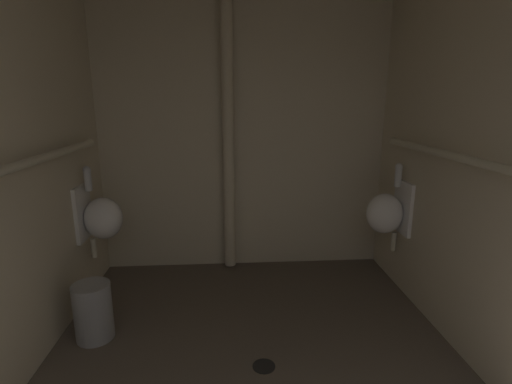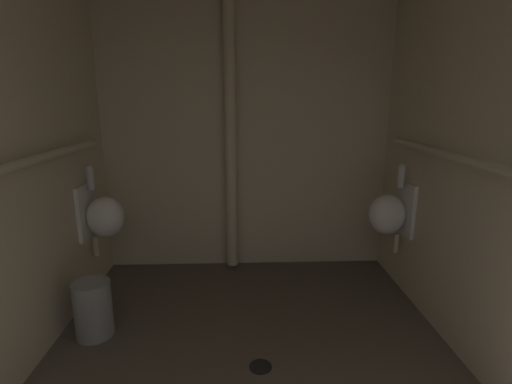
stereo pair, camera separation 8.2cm
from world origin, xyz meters
name	(u,v)px [view 1 (the left image)]	position (x,y,z in m)	size (l,w,h in m)	color
wall_back	(244,141)	(0.00, 3.48, 1.22)	(2.76, 0.06, 2.43)	beige
urinal_left_mid	(100,217)	(-1.17, 2.91, 0.68)	(0.32, 0.30, 0.76)	white
urinal_right_mid	(387,212)	(1.17, 2.88, 0.68)	(0.32, 0.30, 0.76)	white
supply_pipe_right	(509,170)	(1.26, 1.69, 1.25)	(0.06, 2.84, 0.06)	beige
standpipe_back_wall	(228,142)	(-0.14, 3.37, 1.22)	(0.10, 0.10, 2.38)	beige
floor_drain	(264,366)	(0.06, 1.92, 0.00)	(0.14, 0.14, 0.01)	black
waste_bin	(93,311)	(-1.07, 2.30, 0.20)	(0.25, 0.25, 0.40)	gray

